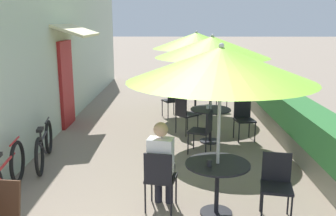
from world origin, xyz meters
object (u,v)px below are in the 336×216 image
seated_patron_near_right (161,161)px  bicycle_leaning (6,175)px  cafe_chair_mid_back (244,116)px  patio_umbrella_far (196,41)px  cafe_chair_far_left (172,99)px  cafe_chair_near_left (276,181)px  patio_umbrella_near (221,64)px  patio_table_mid (210,117)px  bicycle_second (44,145)px  cafe_chair_far_right (217,93)px  patio_umbrella_mid (212,47)px  cafe_chair_near_right (160,176)px  patio_table_near (217,176)px  cafe_chair_mid_right (204,128)px  cafe_chair_mid_left (184,112)px  coffee_cup_mid (208,107)px  patio_table_far (195,94)px

seated_patron_near_right → bicycle_leaning: size_ratio=0.70×
cafe_chair_mid_back → patio_umbrella_far: size_ratio=0.37×
cafe_chair_far_left → cafe_chair_near_left: bearing=-102.7°
patio_umbrella_near → patio_table_mid: bearing=86.2°
bicycle_second → bicycle_leaning: bearing=-104.3°
cafe_chair_far_right → bicycle_leaning: size_ratio=0.48×
patio_umbrella_near → patio_umbrella_mid: bearing=86.2°
cafe_chair_far_left → seated_patron_near_right: bearing=-118.9°
cafe_chair_near_right → cafe_chair_far_right: same height
patio_table_near → cafe_chair_mid_right: 2.38m
cafe_chair_mid_left → coffee_cup_mid: 0.76m
cafe_chair_mid_back → patio_table_far: (-0.93, 2.32, 0.04)m
patio_table_mid → cafe_chair_far_right: cafe_chair_far_right is taller
patio_table_mid → patio_umbrella_far: 2.92m
cafe_chair_far_left → bicycle_leaning: size_ratio=0.48×
patio_umbrella_far → cafe_chair_far_right: size_ratio=2.73×
cafe_chair_near_left → seated_patron_near_right: seated_patron_near_right is taller
cafe_chair_mid_back → cafe_chair_near_right: bearing=53.0°
patio_umbrella_mid → bicycle_leaning: 4.55m
patio_table_mid → coffee_cup_mid: 0.23m
coffee_cup_mid → cafe_chair_far_left: 2.22m
patio_table_far → bicycle_leaning: (-3.06, -5.22, -0.19)m
cafe_chair_near_left → patio_table_mid: size_ratio=1.01×
cafe_chair_near_right → cafe_chair_mid_back: same height
patio_table_mid → cafe_chair_far_right: (0.47, 2.94, -0.04)m
cafe_chair_far_left → cafe_chair_mid_left: bearing=-107.0°
patio_table_near → cafe_chair_mid_back: 3.46m
cafe_chair_mid_right → bicycle_leaning: 3.62m
cafe_chair_mid_right → cafe_chair_far_left: 2.90m
seated_patron_near_right → coffee_cup_mid: size_ratio=13.89×
seated_patron_near_right → cafe_chair_far_right: 6.06m
cafe_chair_near_right → cafe_chair_far_left: size_ratio=1.00×
patio_umbrella_near → patio_umbrella_far: 5.64m
patio_umbrella_mid → cafe_chair_mid_back: patio_umbrella_mid is taller
cafe_chair_near_left → coffee_cup_mid: cafe_chair_near_left is taller
patio_umbrella_near → bicycle_leaning: size_ratio=1.32×
cafe_chair_near_right → cafe_chair_far_left: 5.15m
seated_patron_near_right → cafe_chair_mid_right: 2.33m
patio_table_mid → patio_table_far: same height
patio_table_near → cafe_chair_mid_right: bearing=89.9°
patio_table_far → bicycle_second: (-2.97, -3.84, -0.21)m
patio_umbrella_mid → patio_table_far: 2.92m
patio_table_near → patio_table_mid: same height
cafe_chair_mid_left → cafe_chair_far_right: size_ratio=1.00×
cafe_chair_mid_left → cafe_chair_mid_back: same height
coffee_cup_mid → cafe_chair_mid_left: bearing=132.2°
cafe_chair_near_right → patio_table_mid: (0.98, 3.06, 0.04)m
cafe_chair_mid_back → coffee_cup_mid: bearing=3.0°
cafe_chair_near_left → cafe_chair_mid_right: 2.57m
cafe_chair_near_left → patio_umbrella_near: bearing=5.7°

